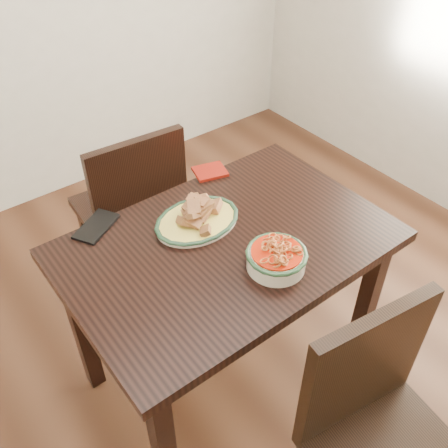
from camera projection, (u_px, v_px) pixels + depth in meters
floor at (233, 381)px, 2.12m from camera, size 3.50×3.50×0.00m
dining_table at (227, 264)px, 1.76m from camera, size 1.10×0.73×0.75m
chair_far at (133, 206)px, 2.23m from camera, size 0.45×0.45×0.89m
chair_near at (379, 428)px, 1.44m from camera, size 0.48×0.48×0.89m
fish_plate at (197, 213)px, 1.73m from camera, size 0.31×0.24×0.11m
noodle_bowl at (276, 257)px, 1.56m from camera, size 0.20×0.20×0.08m
smartphone at (96, 226)px, 1.73m from camera, size 0.19×0.16×0.01m
napkin at (210, 171)px, 1.99m from camera, size 0.15×0.13×0.01m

